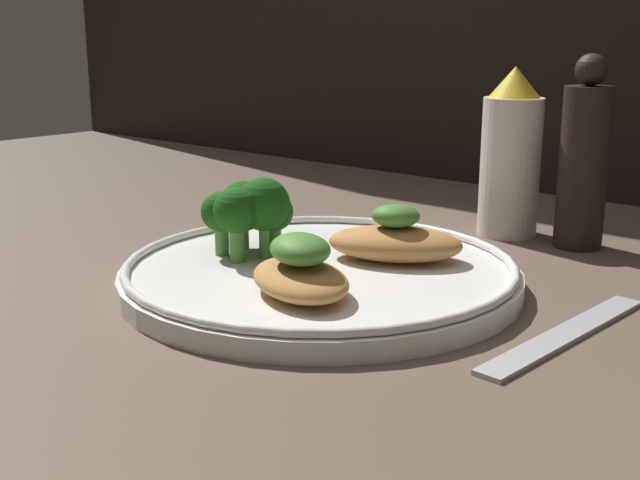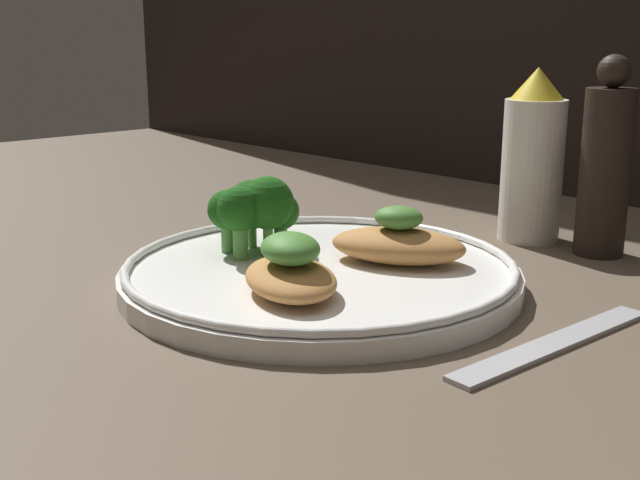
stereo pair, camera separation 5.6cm
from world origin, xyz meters
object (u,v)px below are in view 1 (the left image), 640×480
sauce_bottle (511,156)px  pepper_grinder (584,161)px  plate (320,273)px  broccoli_bunch (248,209)px

sauce_bottle → pepper_grinder: 6.59cm
plate → sauce_bottle: sauce_bottle is taller
plate → sauce_bottle: size_ratio=1.92×
plate → sauce_bottle: 23.22cm
sauce_bottle → pepper_grinder: pepper_grinder is taller
broccoli_bunch → pepper_grinder: size_ratio=0.43×
broccoli_bunch → sauce_bottle: sauce_bottle is taller
broccoli_bunch → sauce_bottle: bearing=69.0°
plate → broccoli_bunch: (-6.11, -1.00, 3.89)cm
broccoli_bunch → sauce_bottle: 24.98cm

